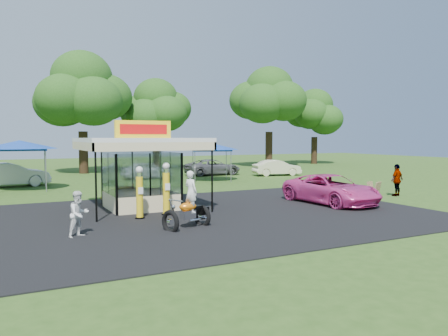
{
  "coord_description": "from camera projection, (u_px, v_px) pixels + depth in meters",
  "views": [
    {
      "loc": [
        -7.78,
        -15.21,
        3.4
      ],
      "look_at": [
        1.93,
        4.0,
        1.89
      ],
      "focal_mm": 35.0,
      "sensor_mm": 36.0,
      "label": 1
    }
  ],
  "objects": [
    {
      "name": "ground",
      "position": [
        226.0,
        223.0,
        17.28
      ],
      "size": [
        120.0,
        120.0,
        0.0
      ],
      "primitive_type": "plane",
      "color": "#2D4E18",
      "rests_on": "ground"
    },
    {
      "name": "asphalt_apron",
      "position": [
        205.0,
        215.0,
        19.06
      ],
      "size": [
        20.0,
        14.0,
        0.04
      ],
      "primitive_type": "cube",
      "color": "black",
      "rests_on": "ground"
    },
    {
      "name": "gas_station_kiosk",
      "position": [
        141.0,
        172.0,
        20.7
      ],
      "size": [
        5.4,
        5.4,
        4.18
      ],
      "color": "white",
      "rests_on": "ground"
    },
    {
      "name": "gas_pump_left",
      "position": [
        140.0,
        194.0,
        18.09
      ],
      "size": [
        0.41,
        0.41,
        2.21
      ],
      "color": "black",
      "rests_on": "ground"
    },
    {
      "name": "gas_pump_right",
      "position": [
        166.0,
        190.0,
        18.94
      ],
      "size": [
        0.43,
        0.43,
        2.32
      ],
      "color": "black",
      "rests_on": "ground"
    },
    {
      "name": "motorcycle",
      "position": [
        189.0,
        205.0,
        16.34
      ],
      "size": [
        1.98,
        1.43,
        2.25
      ],
      "rotation": [
        0.0,
        0.0,
        0.35
      ],
      "color": "black",
      "rests_on": "ground"
    },
    {
      "name": "spare_tires",
      "position": [
        136.0,
        205.0,
        19.93
      ],
      "size": [
        0.81,
        0.55,
        0.67
      ],
      "rotation": [
        0.0,
        0.0,
        -0.23
      ],
      "color": "black",
      "rests_on": "ground"
    },
    {
      "name": "a_frame_sign",
      "position": [
        374.0,
        192.0,
        22.7
      ],
      "size": [
        0.67,
        0.75,
        1.1
      ],
      "rotation": [
        0.0,
        0.0,
        0.37
      ],
      "color": "#593819",
      "rests_on": "ground"
    },
    {
      "name": "kiosk_car",
      "position": [
        129.0,
        194.0,
        22.76
      ],
      "size": [
        2.82,
        1.13,
        0.96
      ],
      "primitive_type": "imported",
      "rotation": [
        0.0,
        0.0,
        1.57
      ],
      "color": "yellow",
      "rests_on": "ground"
    },
    {
      "name": "pink_sedan",
      "position": [
        331.0,
        189.0,
        22.33
      ],
      "size": [
        2.8,
        5.55,
        1.51
      ],
      "primitive_type": "imported",
      "rotation": [
        0.0,
        0.0,
        0.06
      ],
      "color": "#E53E97",
      "rests_on": "ground"
    },
    {
      "name": "spectator_west",
      "position": [
        79.0,
        214.0,
        14.84
      ],
      "size": [
        0.97,
        0.91,
        1.59
      ],
      "primitive_type": "imported",
      "rotation": [
        0.0,
        0.0,
        0.53
      ],
      "color": "white",
      "rests_on": "ground"
    },
    {
      "name": "spectator_east_b",
      "position": [
        397.0,
        180.0,
        25.31
      ],
      "size": [
        1.16,
        0.67,
        1.87
      ],
      "primitive_type": "imported",
      "rotation": [
        0.0,
        0.0,
        3.35
      ],
      "color": "gray",
      "rests_on": "ground"
    },
    {
      "name": "bg_car_a",
      "position": [
        10.0,
        175.0,
        30.03
      ],
      "size": [
        5.29,
        2.56,
        1.67
      ],
      "primitive_type": "imported",
      "rotation": [
        0.0,
        0.0,
        1.73
      ],
      "color": "silver",
      "rests_on": "ground"
    },
    {
      "name": "bg_car_c",
      "position": [
        147.0,
        170.0,
        35.8
      ],
      "size": [
        4.27,
        1.86,
        1.43
      ],
      "primitive_type": "imported",
      "rotation": [
        0.0,
        0.0,
        1.61
      ],
      "color": "silver",
      "rests_on": "ground"
    },
    {
      "name": "bg_car_d",
      "position": [
        213.0,
        167.0,
        39.54
      ],
      "size": [
        5.21,
        2.54,
        1.43
      ],
      "primitive_type": "imported",
      "rotation": [
        0.0,
        0.0,
        1.6
      ],
      "color": "#605F62",
      "rests_on": "ground"
    },
    {
      "name": "bg_car_e",
      "position": [
        277.0,
        168.0,
        39.01
      ],
      "size": [
        4.47,
        2.24,
        1.41
      ],
      "primitive_type": "imported",
      "rotation": [
        0.0,
        0.0,
        1.39
      ],
      "color": "#F1EAB9",
      "rests_on": "ground"
    },
    {
      "name": "tent_west",
      "position": [
        20.0,
        145.0,
        28.07
      ],
      "size": [
        4.61,
        4.61,
        3.22
      ],
      "rotation": [
        0.0,
        0.0,
        -0.06
      ],
      "color": "gray",
      "rests_on": "ground"
    },
    {
      "name": "tent_east",
      "position": [
        211.0,
        147.0,
        34.16
      ],
      "size": [
        4.23,
        4.23,
        2.95
      ],
      "rotation": [
        0.0,
        0.0,
        -0.34
      ],
      "color": "gray",
      "rests_on": "ground"
    },
    {
      "name": "oak_far_c",
      "position": [
        82.0,
        98.0,
        40.93
      ],
      "size": [
        9.55,
        9.55,
        11.25
      ],
      "color": "black",
      "rests_on": "ground"
    },
    {
      "name": "oak_far_d",
      "position": [
        156.0,
        113.0,
        46.13
      ],
      "size": [
        7.91,
        7.91,
        9.42
      ],
      "color": "black",
      "rests_on": "ground"
    },
    {
      "name": "oak_far_e",
      "position": [
        269.0,
        104.0,
        50.31
      ],
      "size": [
        9.48,
        9.48,
        11.29
      ],
      "color": "black",
      "rests_on": "ground"
    },
    {
      "name": "oak_far_f",
      "position": [
        315.0,
        117.0,
        56.27
      ],
      "size": [
        7.84,
        7.84,
        9.45
      ],
      "color": "black",
      "rests_on": "ground"
    }
  ]
}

